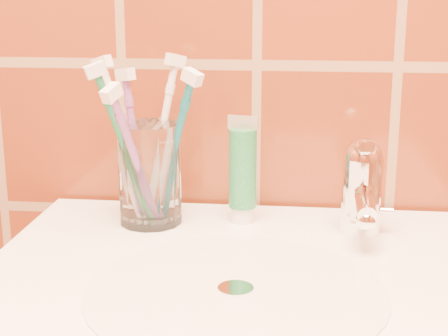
# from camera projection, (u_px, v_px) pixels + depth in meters

# --- Properties ---
(glass_tumbler) EXTENTS (0.09, 0.09, 0.13)m
(glass_tumbler) POSITION_uv_depth(u_px,v_px,m) (150.00, 174.00, 0.86)
(glass_tumbler) COLOR white
(glass_tumbler) RESTS_ON pedestal_sink
(toothpaste_tube) EXTENTS (0.04, 0.03, 0.14)m
(toothpaste_tube) POSITION_uv_depth(u_px,v_px,m) (243.00, 173.00, 0.87)
(toothpaste_tube) COLOR white
(toothpaste_tube) RESTS_ON pedestal_sink
(faucet) EXTENTS (0.05, 0.11, 0.12)m
(faucet) POSITION_uv_depth(u_px,v_px,m) (362.00, 184.00, 0.82)
(faucet) COLOR white
(faucet) RESTS_ON pedestal_sink
(toothbrush_0) EXTENTS (0.12, 0.12, 0.22)m
(toothbrush_0) POSITION_uv_depth(u_px,v_px,m) (161.00, 139.00, 0.87)
(toothbrush_0) COLOR silver
(toothbrush_0) RESTS_ON glass_tumbler
(toothbrush_1) EXTENTS (0.15, 0.13, 0.21)m
(toothbrush_1) POSITION_uv_depth(u_px,v_px,m) (174.00, 150.00, 0.84)
(toothbrush_1) COLOR #0D5F70
(toothbrush_1) RESTS_ON glass_tumbler
(toothbrush_2) EXTENTS (0.14, 0.12, 0.22)m
(toothbrush_2) POSITION_uv_depth(u_px,v_px,m) (124.00, 142.00, 0.86)
(toothbrush_2) COLOR white
(toothbrush_2) RESTS_ON glass_tumbler
(toothbrush_3) EXTENTS (0.08, 0.08, 0.21)m
(toothbrush_3) POSITION_uv_depth(u_px,v_px,m) (135.00, 149.00, 0.85)
(toothbrush_3) COLOR #884799
(toothbrush_3) RESTS_ON glass_tumbler
(toothbrush_4) EXTENTS (0.14, 0.13, 0.22)m
(toothbrush_4) POSITION_uv_depth(u_px,v_px,m) (126.00, 149.00, 0.83)
(toothbrush_4) COLOR #1F7447
(toothbrush_4) RESTS_ON glass_tumbler
(toothbrush_5) EXTENTS (0.12, 0.17, 0.21)m
(toothbrush_5) POSITION_uv_depth(u_px,v_px,m) (136.00, 160.00, 0.82)
(toothbrush_5) COLOR #834798
(toothbrush_5) RESTS_ON glass_tumbler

